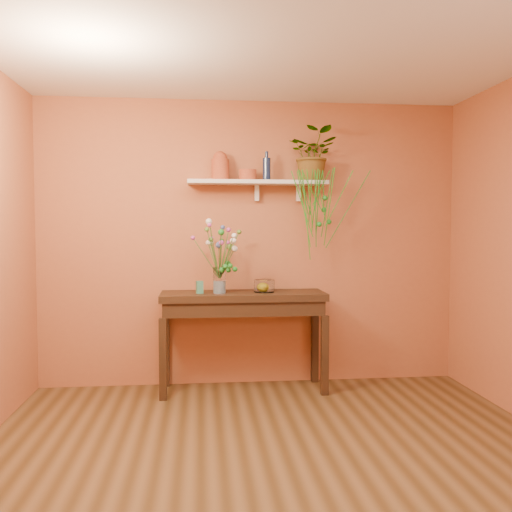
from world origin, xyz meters
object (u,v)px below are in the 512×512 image
object	(u,v)px
sideboard	(243,307)
bouquet	(222,246)
terracotta_jug	(220,166)
glass_bowl	(264,286)
glass_vase	(219,282)
blue_bottle	(267,169)
spider_plant	(314,155)

from	to	relation	value
sideboard	bouquet	xyz separation A→B (m)	(-0.19, -0.08, 0.56)
terracotta_jug	glass_bowl	world-z (taller)	terracotta_jug
bouquet	terracotta_jug	bearing A→B (deg)	91.75
glass_vase	bouquet	xyz separation A→B (m)	(0.02, -0.03, 0.33)
glass_vase	glass_bowl	xyz separation A→B (m)	(0.41, 0.05, -0.05)
blue_bottle	spider_plant	distance (m)	0.47
glass_vase	bouquet	distance (m)	0.33
glass_vase	sideboard	bearing A→B (deg)	12.50
bouquet	glass_bowl	size ratio (longest dim) A/B	2.98
bouquet	glass_bowl	xyz separation A→B (m)	(0.39, 0.09, -0.38)
glass_vase	glass_bowl	world-z (taller)	glass_vase
sideboard	bouquet	bearing A→B (deg)	-157.24
terracotta_jug	blue_bottle	world-z (taller)	same
blue_bottle	glass_bowl	distance (m)	1.09
spider_plant	glass_vase	bearing A→B (deg)	-168.95
spider_plant	blue_bottle	bearing A→B (deg)	-178.11
blue_bottle	glass_vase	distance (m)	1.14
glass_bowl	spider_plant	bearing A→B (deg)	14.20
spider_plant	glass_vase	size ratio (longest dim) A/B	2.07
sideboard	bouquet	distance (m)	0.60
sideboard	spider_plant	xyz separation A→B (m)	(0.68, 0.13, 1.41)
glass_vase	bouquet	size ratio (longest dim) A/B	0.42
sideboard	blue_bottle	size ratio (longest dim) A/B	5.59
terracotta_jug	bouquet	distance (m)	0.77
spider_plant	glass_vase	world-z (taller)	spider_plant
bouquet	glass_bowl	bearing A→B (deg)	12.45
terracotta_jug	glass_bowl	distance (m)	1.18
blue_bottle	bouquet	distance (m)	0.85
terracotta_jug	sideboard	bearing A→B (deg)	-35.73
terracotta_jug	bouquet	xyz separation A→B (m)	(0.01, -0.23, -0.73)
spider_plant	glass_vase	xyz separation A→B (m)	(-0.89, -0.17, -1.17)
terracotta_jug	spider_plant	world-z (taller)	spider_plant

